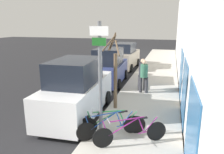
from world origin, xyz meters
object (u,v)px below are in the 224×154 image
(pedestrian_far, at_px, (142,72))
(bicycle_2, at_px, (112,124))
(bicycle_1, at_px, (110,126))
(parked_car_1, at_px, (109,68))
(signpost, at_px, (100,79))
(parked_car_0, at_px, (77,91))
(street_tree, at_px, (115,72))
(pedestrian_near, at_px, (144,74))
(bicycle_0, at_px, (130,133))
(parked_car_2, at_px, (125,57))

(pedestrian_far, bearing_deg, bicycle_2, -111.72)
(bicycle_1, xyz_separation_m, parked_car_1, (-2.03, 6.95, 0.51))
(signpost, xyz_separation_m, pedestrian_far, (0.62, 5.62, -0.99))
(parked_car_0, relative_size, street_tree, 1.43)
(pedestrian_near, bearing_deg, bicycle_2, 83.77)
(bicycle_0, height_order, parked_car_1, parked_car_1)
(parked_car_2, bearing_deg, street_tree, -78.66)
(bicycle_1, bearing_deg, bicycle_2, -42.60)
(signpost, bearing_deg, pedestrian_far, 83.68)
(bicycle_0, height_order, bicycle_1, bicycle_0)
(street_tree, bearing_deg, pedestrian_far, 72.67)
(bicycle_0, height_order, parked_car_2, parked_car_2)
(bicycle_0, xyz_separation_m, pedestrian_near, (-0.27, 5.36, 0.66))
(bicycle_2, height_order, street_tree, street_tree)
(bicycle_0, relative_size, bicycle_1, 1.12)
(signpost, bearing_deg, parked_car_0, 132.54)
(bicycle_2, relative_size, parked_car_2, 0.47)
(signpost, xyz_separation_m, bicycle_1, (0.27, 0.13, -1.66))
(pedestrian_near, bearing_deg, bicycle_1, 83.64)
(bicycle_0, distance_m, pedestrian_far, 5.81)
(street_tree, bearing_deg, signpost, -84.72)
(parked_car_2, xyz_separation_m, pedestrian_near, (2.53, -6.99, 0.19))
(bicycle_0, xyz_separation_m, pedestrian_far, (-0.40, 5.75, 0.67))
(pedestrian_near, height_order, pedestrian_far, pedestrian_far)
(signpost, distance_m, parked_car_2, 12.40)
(parked_car_0, height_order, pedestrian_far, parked_car_0)
(signpost, xyz_separation_m, street_tree, (-0.26, 2.80, -0.39))
(parked_car_0, bearing_deg, pedestrian_near, 52.98)
(parked_car_1, relative_size, pedestrian_far, 2.38)
(signpost, relative_size, bicycle_2, 1.73)
(bicycle_1, xyz_separation_m, parked_car_0, (-1.91, 1.66, 0.58))
(parked_car_2, relative_size, pedestrian_near, 2.57)
(bicycle_2, height_order, parked_car_2, parked_car_2)
(bicycle_2, bearing_deg, bicycle_1, 152.79)
(parked_car_0, distance_m, parked_car_1, 5.29)
(bicycle_2, bearing_deg, parked_car_0, 34.62)
(parked_car_2, xyz_separation_m, pedestrian_far, (2.39, -6.60, 0.19))
(parked_car_0, bearing_deg, street_tree, 34.04)
(bicycle_1, distance_m, parked_car_0, 2.60)
(signpost, height_order, street_tree, signpost)
(bicycle_0, bearing_deg, parked_car_0, 25.23)
(signpost, relative_size, pedestrian_far, 2.09)
(bicycle_2, bearing_deg, signpost, 119.35)
(parked_car_1, bearing_deg, pedestrian_near, -39.11)
(parked_car_0, bearing_deg, parked_car_1, 89.07)
(bicycle_2, xyz_separation_m, street_tree, (-0.56, 2.46, 1.27))
(bicycle_2, height_order, pedestrian_far, pedestrian_far)
(bicycle_0, xyz_separation_m, parked_car_0, (-2.66, 1.92, 0.58))
(bicycle_2, distance_m, street_tree, 2.82)
(parked_car_0, height_order, pedestrian_near, parked_car_0)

